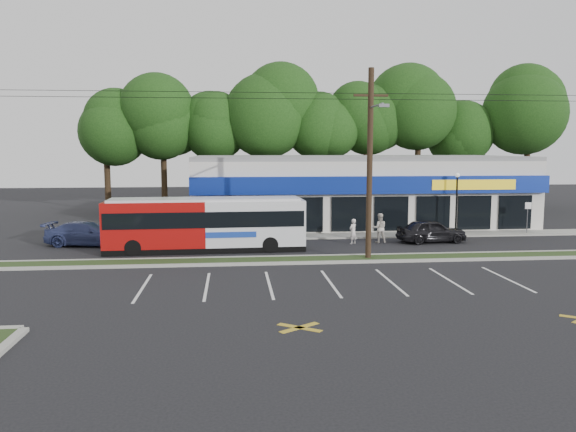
% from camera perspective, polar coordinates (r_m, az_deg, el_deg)
% --- Properties ---
extents(ground, '(120.00, 120.00, 0.00)m').
position_cam_1_polar(ground, '(28.73, 2.77, -4.95)').
color(ground, black).
rests_on(ground, ground).
extents(grass_strip, '(40.00, 1.60, 0.12)m').
position_cam_1_polar(grass_strip, '(29.69, 2.48, -4.45)').
color(grass_strip, '#243817').
rests_on(grass_strip, ground).
extents(curb_south, '(40.00, 0.25, 0.14)m').
position_cam_1_polar(curb_south, '(28.86, 2.72, -4.76)').
color(curb_south, '#9E9E93').
rests_on(curb_south, ground).
extents(curb_north, '(40.00, 0.25, 0.14)m').
position_cam_1_polar(curb_north, '(30.51, 2.26, -4.12)').
color(curb_north, '#9E9E93').
rests_on(curb_north, ground).
extents(sidewalk, '(32.00, 2.20, 0.10)m').
position_cam_1_polar(sidewalk, '(38.38, 8.20, -1.94)').
color(sidewalk, '#9E9E93').
rests_on(sidewalk, ground).
extents(strip_mall, '(25.00, 12.55, 5.30)m').
position_cam_1_polar(strip_mall, '(44.89, 6.77, 2.69)').
color(strip_mall, silver).
rests_on(strip_mall, ground).
extents(utility_pole, '(50.00, 2.77, 10.00)m').
position_cam_1_polar(utility_pole, '(29.58, 8.03, 5.89)').
color(utility_pole, black).
rests_on(utility_pole, ground).
extents(lamp_post, '(0.30, 0.30, 4.25)m').
position_cam_1_polar(lamp_post, '(39.75, 16.76, 1.94)').
color(lamp_post, black).
rests_on(lamp_post, ground).
extents(sign_post, '(0.45, 0.10, 2.23)m').
position_cam_1_polar(sign_post, '(41.82, 23.18, 0.37)').
color(sign_post, '#59595E').
rests_on(sign_post, ground).
extents(tree_line, '(46.76, 6.76, 11.83)m').
position_cam_1_polar(tree_line, '(54.48, 2.98, 9.53)').
color(tree_line, black).
rests_on(tree_line, ground).
extents(metrobus, '(11.46, 2.77, 3.06)m').
position_cam_1_polar(metrobus, '(32.63, -8.35, -0.71)').
color(metrobus, '#9A0D0B').
rests_on(metrobus, ground).
extents(car_dark, '(4.45, 2.12, 1.47)m').
position_cam_1_polar(car_dark, '(36.45, 14.36, -1.47)').
color(car_dark, black).
rests_on(car_dark, ground).
extents(car_silver, '(4.33, 1.65, 1.41)m').
position_cam_1_polar(car_silver, '(33.39, -14.61, -2.27)').
color(car_silver, '#979A9E').
rests_on(car_silver, ground).
extents(car_blue, '(5.22, 2.70, 1.45)m').
position_cam_1_polar(car_blue, '(36.29, -19.73, -1.71)').
color(car_blue, navy).
rests_on(car_blue, ground).
extents(pedestrian_a, '(0.68, 0.65, 1.56)m').
position_cam_1_polar(pedestrian_a, '(34.99, 6.62, -1.56)').
color(pedestrian_a, silver).
rests_on(pedestrian_a, ground).
extents(pedestrian_b, '(0.95, 0.77, 1.86)m').
position_cam_1_polar(pedestrian_b, '(35.63, 9.28, -1.21)').
color(pedestrian_b, beige).
rests_on(pedestrian_b, ground).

